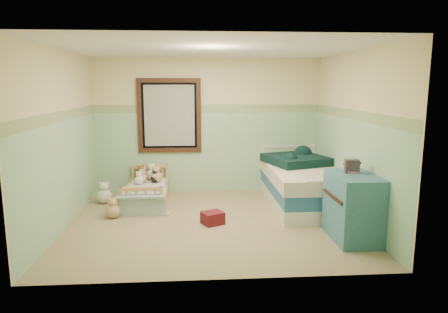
{
  "coord_description": "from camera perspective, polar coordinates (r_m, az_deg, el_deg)",
  "views": [
    {
      "loc": [
        -0.22,
        -5.72,
        2.0
      ],
      "look_at": [
        0.21,
        0.35,
        0.93
      ],
      "focal_mm": 32.39,
      "sensor_mm": 36.0,
      "label": 1
    }
  ],
  "objects": [
    {
      "name": "extra_plush_2",
      "position": [
        7.2,
        -11.89,
        -3.27
      ],
      "size": [
        0.16,
        0.16,
        0.16
      ],
      "primitive_type": "sphere",
      "color": "white",
      "rests_on": "toddler_mattress"
    },
    {
      "name": "wainscot_mint",
      "position": [
        7.62,
        -2.32,
        0.55
      ],
      "size": [
        4.2,
        0.01,
        1.5
      ],
      "primitive_type": "cube",
      "color": "#95C6A1",
      "rests_on": "floor"
    },
    {
      "name": "twin_bed_frame",
      "position": [
        6.98,
        10.87,
        -5.88
      ],
      "size": [
        1.06,
        2.11,
        0.22
      ],
      "primitive_type": "cube",
      "color": "white",
      "rests_on": "floor"
    },
    {
      "name": "wall_left",
      "position": [
        6.07,
        -22.05,
        2.18
      ],
      "size": [
        0.04,
        3.6,
        2.5
      ],
      "primitive_type": "cube",
      "color": "beige",
      "rests_on": "floor"
    },
    {
      "name": "toddler_mattress",
      "position": [
        7.05,
        -10.91,
        -4.67
      ],
      "size": [
        0.62,
        1.3,
        0.12
      ],
      "primitive_type": "cube",
      "color": "silver",
      "rests_on": "toddler_bed_frame"
    },
    {
      "name": "red_pillow",
      "position": [
        5.97,
        -1.61,
        -8.66
      ],
      "size": [
        0.37,
        0.36,
        0.18
      ],
      "primitive_type": "cube",
      "rotation": [
        0.0,
        0.0,
        0.48
      ],
      "color": "maroon",
      "rests_on": "floor"
    },
    {
      "name": "toddler_bed_frame",
      "position": [
        7.09,
        -10.88,
        -5.82
      ],
      "size": [
        0.68,
        1.36,
        0.17
      ],
      "primitive_type": "cube",
      "color": "tan",
      "rests_on": "floor"
    },
    {
      "name": "plush_floor_cream",
      "position": [
        7.25,
        -16.5,
        -5.39
      ],
      "size": [
        0.25,
        0.25,
        0.25
      ],
      "primitive_type": "sphere",
      "color": "white",
      "rests_on": "floor"
    },
    {
      "name": "extra_plush_1",
      "position": [
        7.55,
        -11.32,
        -2.56
      ],
      "size": [
        0.17,
        0.17,
        0.17
      ],
      "primitive_type": "sphere",
      "color": "tan",
      "rests_on": "toddler_mattress"
    },
    {
      "name": "twin_boxspring",
      "position": [
        6.93,
        10.93,
        -4.13
      ],
      "size": [
        1.06,
        2.11,
        0.22
      ],
      "primitive_type": "cube",
      "color": "navy",
      "rests_on": "twin_bed_frame"
    },
    {
      "name": "twin_mattress",
      "position": [
        6.88,
        10.99,
        -2.35
      ],
      "size": [
        1.1,
        2.16,
        0.22
      ],
      "primitive_type": "cube",
      "color": "silver",
      "rests_on": "twin_boxspring"
    },
    {
      "name": "wall_front",
      "position": [
        4.0,
        -0.81,
        -0.79
      ],
      "size": [
        4.2,
        0.04,
        2.5
      ],
      "primitive_type": "cube",
      "color": "beige",
      "rests_on": "floor"
    },
    {
      "name": "teal_blanket",
      "position": [
        7.11,
        10.03,
        -0.43
      ],
      "size": [
        1.15,
        1.18,
        0.14
      ],
      "primitive_type": "cube",
      "rotation": [
        0.0,
        0.0,
        0.32
      ],
      "color": "black",
      "rests_on": "twin_mattress"
    },
    {
      "name": "plush_bed_dark",
      "position": [
        7.27,
        -9.67,
        -3.03
      ],
      "size": [
        0.16,
        0.16,
        0.16
      ],
      "primitive_type": "sphere",
      "color": "black",
      "rests_on": "toddler_mattress"
    },
    {
      "name": "book_stack",
      "position": [
        5.55,
        17.59,
        -1.3
      ],
      "size": [
        0.2,
        0.17,
        0.18
      ],
      "primitive_type": "cube",
      "rotation": [
        0.0,
        0.0,
        -0.18
      ],
      "color": "#442426",
      "rests_on": "dresser"
    },
    {
      "name": "ceiling",
      "position": [
        5.75,
        -1.89,
        15.09
      ],
      "size": [
        4.2,
        3.6,
        0.02
      ],
      "primitive_type": "cube",
      "color": "white",
      "rests_on": "wall_back"
    },
    {
      "name": "floor_book",
      "position": [
        6.51,
        -8.47,
        -7.91
      ],
      "size": [
        0.3,
        0.27,
        0.02
      ],
      "primitive_type": "cube",
      "rotation": [
        0.0,
        0.0,
        -0.47
      ],
      "color": "yellow",
      "rests_on": "floor"
    },
    {
      "name": "dresser",
      "position": [
        5.57,
        17.75,
        -6.81
      ],
      "size": [
        0.54,
        0.87,
        0.87
      ],
      "primitive_type": "cube",
      "color": "teal",
      "rests_on": "floor"
    },
    {
      "name": "wall_right",
      "position": [
        6.22,
        17.92,
        2.6
      ],
      "size": [
        0.04,
        3.6,
        2.5
      ],
      "primitive_type": "cube",
      "color": "beige",
      "rests_on": "floor"
    },
    {
      "name": "plush_bed_white",
      "position": [
        7.49,
        -10.13,
        -2.5
      ],
      "size": [
        0.21,
        0.21,
        0.21
      ],
      "primitive_type": "sphere",
      "color": "white",
      "rests_on": "toddler_mattress"
    },
    {
      "name": "plush_bed_tan",
      "position": [
        7.3,
        -11.47,
        -3.02
      ],
      "size": [
        0.17,
        0.17,
        0.17
      ],
      "primitive_type": "sphere",
      "color": "tan",
      "rests_on": "toddler_mattress"
    },
    {
      "name": "extra_plush_0",
      "position": [
        7.29,
        -9.51,
        -2.85
      ],
      "size": [
        0.2,
        0.2,
        0.2
      ],
      "primitive_type": "sphere",
      "color": "tan",
      "rests_on": "toddler_mattress"
    },
    {
      "name": "window_frame",
      "position": [
        7.52,
        -7.72,
        5.72
      ],
      "size": [
        1.16,
        0.06,
        1.36
      ],
      "primitive_type": "cube",
      "color": "black",
      "rests_on": "wall_back"
    },
    {
      "name": "wall_back",
      "position": [
        7.56,
        -2.35,
        4.31
      ],
      "size": [
        4.2,
        0.04,
        2.5
      ],
      "primitive_type": "cube",
      "color": "beige",
      "rests_on": "floor"
    },
    {
      "name": "window_blinds",
      "position": [
        7.53,
        -7.71,
        5.73
      ],
      "size": [
        0.92,
        0.01,
        1.12
      ],
      "primitive_type": "cube",
      "color": "beige",
      "rests_on": "window_frame"
    },
    {
      "name": "patchwork_quilt",
      "position": [
        6.63,
        -11.37,
        -4.97
      ],
      "size": [
        0.74,
        0.68,
        0.03
      ],
      "primitive_type": "cube",
      "color": "#5986BB",
      "rests_on": "toddler_mattress"
    },
    {
      "name": "border_strip",
      "position": [
        7.52,
        -2.36,
        6.76
      ],
      "size": [
        4.2,
        0.01,
        0.15
      ],
      "primitive_type": "cube",
      "color": "#447148",
      "rests_on": "wall_back"
    },
    {
      "name": "plush_floor_tan",
      "position": [
        6.44,
        -15.36,
        -7.46
      ],
      "size": [
        0.22,
        0.22,
        0.22
      ],
      "primitive_type": "sphere",
      "color": "tan",
      "rests_on": "floor"
    },
    {
      "name": "floor",
      "position": [
        6.07,
        -1.75,
        -9.33
      ],
      "size": [
        4.2,
        3.6,
        0.02
      ],
      "primitive_type": "cube",
      "color": "#98845E",
      "rests_on": "ground"
    },
    {
      "name": "plush_bed_brown",
      "position": [
        7.52,
        -11.64,
        -2.57
      ],
      "size": [
        0.19,
        0.19,
        0.19
      ],
      "primitive_type": "sphere",
      "color": "brown",
      "rests_on": "toddler_mattress"
    }
  ]
}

